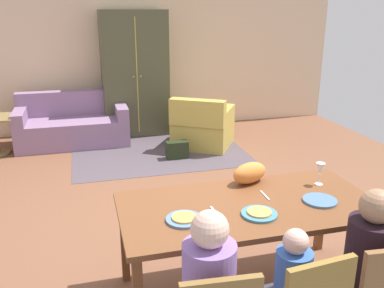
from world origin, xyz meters
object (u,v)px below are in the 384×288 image
Objects in this scene: armchair at (202,127)px; cat at (250,173)px; dining_table at (249,212)px; handbag at (177,150)px; plate_near_man at (184,219)px; wine_glass at (320,169)px; person_woman at (363,274)px; armoire at (135,74)px; plate_near_child at (259,214)px; couch at (73,125)px; plate_near_woman at (320,200)px.

cat is at bearing -99.69° from armchair.
handbag is (0.18, 3.11, -0.56)m from dining_table.
plate_near_man is 1.34× the size of wine_glass.
plate_near_man is 1.19m from person_woman.
cat is at bearing 160.81° from wine_glass.
cat is at bearing -85.06° from armoire.
armchair is (0.18, 4.22, -0.19)m from person_woman.
person_woman is at bearing -82.00° from armoire.
plate_near_child is 4.66m from couch.
armchair is (1.21, 3.69, -0.45)m from plate_near_man.
person_woman is 0.94× the size of armchair.
armoire is at bearing 92.68° from dining_table.
plate_near_woman is at bearing -92.79° from armchair.
armoire is (1.08, 0.31, 0.75)m from couch.
couch is at bearing 90.17° from cat.
plate_near_child is 0.57m from cat.
plate_near_man is 0.78× the size of cat.
handbag is at bearing 86.95° from plate_near_child.
armchair is at bearing 71.77° from plate_near_man.
handbag is at bearing -75.15° from armoire.
plate_near_woman is at bearing 90.33° from person_woman.
armoire is (-0.89, 4.40, 0.16)m from wine_glass.
cat reaches higher than handbag.
plate_near_man is 1.00× the size of plate_near_child.
armchair is (0.70, 3.57, -0.37)m from dining_table.
person_woman is at bearing -84.75° from handbag.
armchair is at bearing 89.69° from wine_glass.
plate_near_man is at bearing 153.03° from person_woman.
dining_table is 5.89× the size of cat.
plate_near_man is 4.72m from armoire.
couch is at bearing 141.82° from handbag.
dining_table is 0.42m from cat.
dining_table is at bearing 169.07° from plate_near_woman.
person_woman reaches higher than plate_near_man.
wine_glass is at bearing -64.22° from couch.
plate_near_child is (0.52, -0.06, 0.00)m from plate_near_man.
armoire is at bearing 101.46° from wine_glass.
plate_near_woman is at bearing 8.78° from plate_near_child.
armoire is (-0.73, 4.68, 0.28)m from plate_near_woman.
armchair reaches higher than plate_near_child.
plate_near_woman is at bearing -119.76° from wine_glass.
armoire reaches higher than cat.
dining_table is at bearing 13.04° from plate_near_man.
plate_near_man is 0.78× the size of handbag.
couch is 0.83× the size of armoire.
couch and armchair have the same top height.
armoire is (-0.91, 1.01, 0.73)m from armchair.
plate_near_man is at bearing -102.10° from handbag.
handbag is at bearing 77.90° from plate_near_man.
handbag is (-0.35, 3.76, -0.38)m from person_woman.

